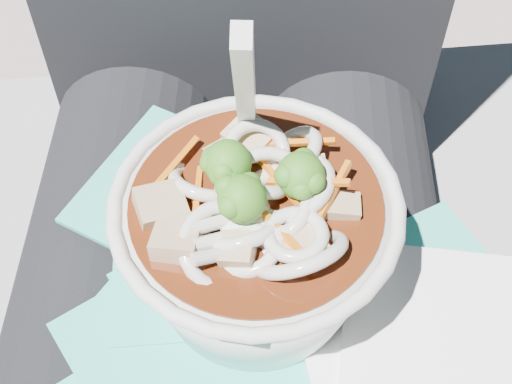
{
  "coord_description": "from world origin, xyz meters",
  "views": [
    {
      "loc": [
        0.03,
        -0.23,
        1.04
      ],
      "look_at": [
        0.02,
        0.01,
        0.72
      ],
      "focal_mm": 50.0,
      "sensor_mm": 36.0,
      "label": 1
    }
  ],
  "objects_px": {
    "lap": "(230,351)",
    "plastic_bag": "(258,328)",
    "stone_ledge": "(243,339)",
    "person_body": "(234,232)",
    "udon_bowl": "(256,236)"
  },
  "relations": [
    {
      "from": "lap",
      "to": "plastic_bag",
      "type": "height_order",
      "value": "plastic_bag"
    },
    {
      "from": "stone_ledge",
      "to": "person_body",
      "type": "xyz_separation_m",
      "value": [
        0.0,
        -0.06,
        0.33
      ]
    },
    {
      "from": "plastic_bag",
      "to": "udon_bowl",
      "type": "bearing_deg",
      "value": 94.26
    },
    {
      "from": "stone_ledge",
      "to": "udon_bowl",
      "type": "height_order",
      "value": "udon_bowl"
    },
    {
      "from": "stone_ledge",
      "to": "udon_bowl",
      "type": "relative_size",
      "value": 4.77
    },
    {
      "from": "plastic_bag",
      "to": "udon_bowl",
      "type": "xyz_separation_m",
      "value": [
        -0.0,
        0.03,
        0.07
      ]
    },
    {
      "from": "stone_ledge",
      "to": "lap",
      "type": "height_order",
      "value": "lap"
    },
    {
      "from": "plastic_bag",
      "to": "udon_bowl",
      "type": "height_order",
      "value": "udon_bowl"
    },
    {
      "from": "plastic_bag",
      "to": "stone_ledge",
      "type": "bearing_deg",
      "value": 97.36
    },
    {
      "from": "person_body",
      "to": "stone_ledge",
      "type": "bearing_deg",
      "value": 90.0
    },
    {
      "from": "stone_ledge",
      "to": "plastic_bag",
      "type": "distance_m",
      "value": 0.42
    },
    {
      "from": "person_body",
      "to": "udon_bowl",
      "type": "distance_m",
      "value": 0.16
    },
    {
      "from": "stone_ledge",
      "to": "lap",
      "type": "xyz_separation_m",
      "value": [
        0.0,
        -0.15,
        0.3
      ]
    },
    {
      "from": "lap",
      "to": "plastic_bag",
      "type": "bearing_deg",
      "value": -44.27
    },
    {
      "from": "lap",
      "to": "person_body",
      "type": "height_order",
      "value": "person_body"
    }
  ]
}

